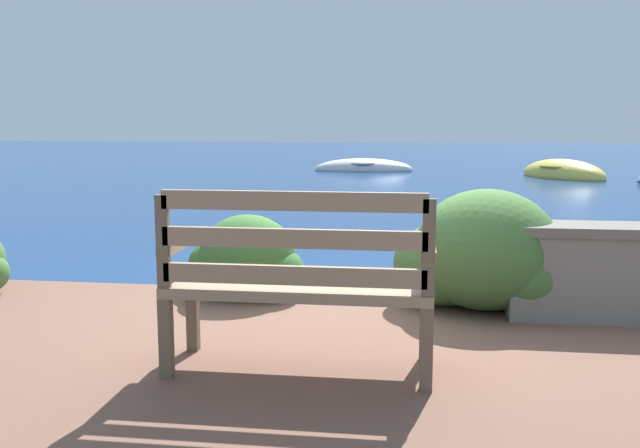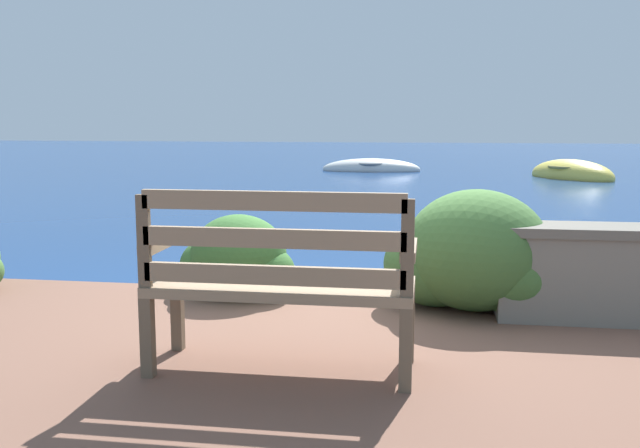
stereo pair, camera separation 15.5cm
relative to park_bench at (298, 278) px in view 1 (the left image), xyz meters
name	(u,v)px [view 1 (the left image)]	position (x,y,z in m)	size (l,w,h in m)	color
ground_plane	(346,319)	(0.07, 1.73, -0.70)	(80.00, 80.00, 0.00)	navy
park_bench	(298,278)	(0.00, 0.00, 0.00)	(1.33, 0.48, 0.93)	brown
hedge_clump_left	(246,261)	(-0.63, 1.49, -0.23)	(0.86, 0.62, 0.59)	#38662D
hedge_clump_centre	(484,257)	(1.02, 1.36, -0.13)	(1.18, 0.85, 0.80)	#426B33
rowboat_nearest	(563,175)	(4.24, 15.19, -0.63)	(2.38, 2.77, 0.83)	#DBC64C
rowboat_mid	(364,169)	(-0.92, 16.89, -0.65)	(2.81, 1.06, 0.63)	silver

